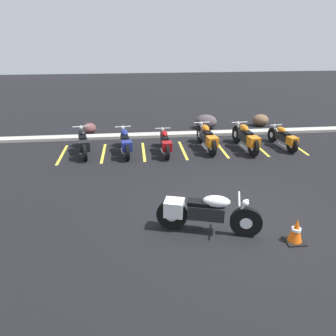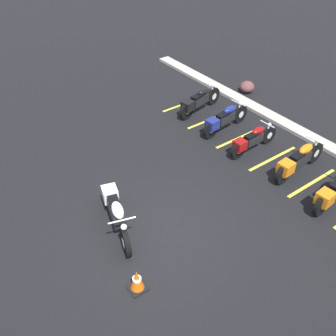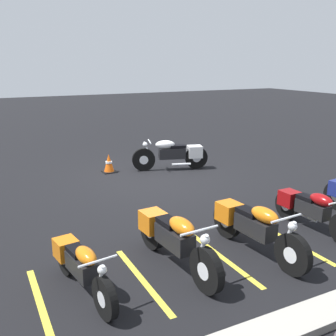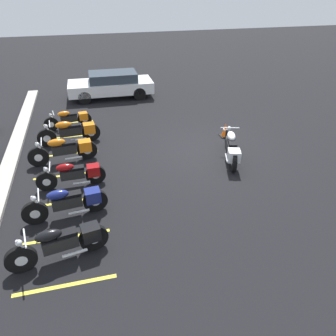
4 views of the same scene
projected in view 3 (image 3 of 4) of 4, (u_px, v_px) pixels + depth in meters
The scene contains 11 objects.
ground at pixel (157, 177), 11.36m from camera, with size 60.00×60.00×0.00m, color black.
motorcycle_white_featured at pixel (174, 154), 12.08m from camera, with size 2.29×0.98×0.93m.
parked_bike_2 at pixel (310, 209), 7.75m from camera, with size 0.57×2.03×0.80m.
parked_bike_3 at pixel (252, 226), 6.82m from camera, with size 0.64×2.28×0.90m.
parked_bike_4 at pixel (172, 237), 6.35m from camera, with size 0.65×2.32×0.91m.
parked_bike_5 at pixel (80, 265), 5.64m from camera, with size 0.63×1.94×0.77m.
traffic_cone at pixel (109, 164), 11.84m from camera, with size 0.40×0.40×0.56m.
stall_line_3 at pixel (291, 241), 7.32m from camera, with size 0.10×2.10×0.00m, color gold.
stall_line_4 at pixel (224, 258), 6.67m from camera, with size 0.10×2.10×0.00m, color gold.
stall_line_5 at pixel (142, 280), 6.02m from camera, with size 0.10×2.10×0.00m, color gold.
stall_line_6 at pixel (41, 306), 5.37m from camera, with size 0.10×2.10×0.00m, color gold.
Camera 3 is at (4.61, 9.87, 3.23)m, focal length 42.00 mm.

